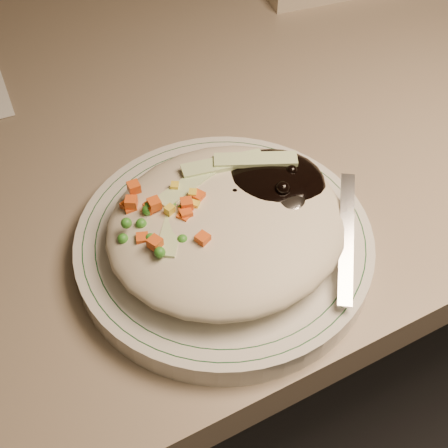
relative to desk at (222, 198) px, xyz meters
name	(u,v)px	position (x,y,z in m)	size (l,w,h in m)	color
desk	(222,198)	(0.00, 0.00, 0.00)	(1.40, 0.70, 0.74)	#81705D
plate	(224,245)	(-0.11, -0.22, 0.21)	(0.24, 0.24, 0.02)	silver
plate_rim	(224,237)	(-0.11, -0.22, 0.22)	(0.23, 0.23, 0.00)	#144723
meal	(229,218)	(-0.11, -0.22, 0.24)	(0.21, 0.19, 0.05)	beige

